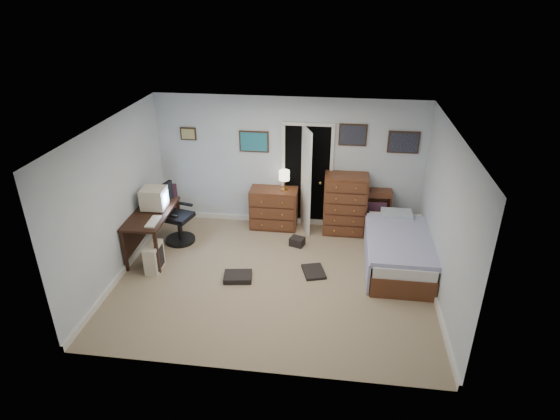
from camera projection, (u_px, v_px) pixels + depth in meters
The scene contains 15 objects.
floor at pixel (274, 279), 7.55m from camera, with size 5.00×4.00×0.02m, color gray.
computer_desk at pixel (147, 221), 8.05m from camera, with size 0.68×1.38×0.78m.
crt_monitor at pixel (154, 198), 8.01m from camera, with size 0.42×0.39×0.38m.
keyboard at pixel (153, 222), 7.63m from camera, with size 0.16×0.42×0.03m, color beige.
pc_tower at pixel (154, 257), 7.69m from camera, with size 0.23×0.45×0.47m.
office_chair at pixel (176, 220), 8.47m from camera, with size 0.65×0.65×1.11m.
media_stack at pixel (175, 199), 9.48m from camera, with size 0.14×0.14×0.71m, color maroon.
low_dresser at pixel (274, 208), 8.98m from camera, with size 0.89×0.45×0.79m, color #552F1A.
table_lamp at pixel (284, 176), 8.66m from camera, with size 0.20×0.20×0.39m.
doorway at pixel (308, 171), 9.08m from camera, with size 0.96×1.12×2.05m.
tall_dresser at pixel (345, 204), 8.72m from camera, with size 0.79×0.46×1.16m, color #552F1A.
headboard_bookcase at pixel (365, 209), 8.83m from camera, with size 0.95×0.28×0.85m.
bed at pixel (398, 250), 7.78m from camera, with size 1.07×1.96×0.64m.
wall_posters at pixel (320, 139), 8.47m from camera, with size 4.38×0.04×0.60m.
floor_clutter at pixel (274, 265), 7.83m from camera, with size 1.67×1.53×0.16m.
Camera 1 is at (0.92, -6.21, 4.33)m, focal length 30.00 mm.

